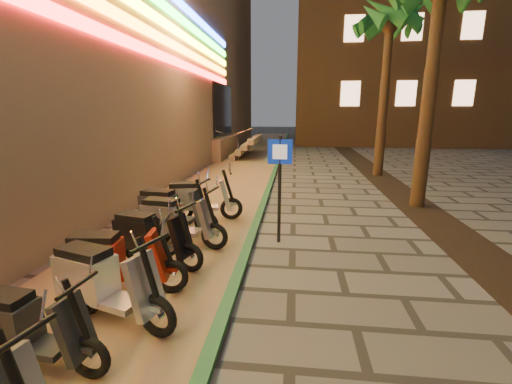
# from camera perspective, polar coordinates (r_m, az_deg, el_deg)

# --- Properties ---
(ground) EXTENTS (120.00, 120.00, 0.00)m
(ground) POSITION_cam_1_polar(r_m,az_deg,el_deg) (4.17, 5.61, -27.47)
(ground) COLOR #474442
(ground) RESTS_ON ground
(parking_strip) EXTENTS (3.40, 60.00, 0.01)m
(parking_strip) POSITION_cam_1_polar(r_m,az_deg,el_deg) (13.69, -4.57, 1.82)
(parking_strip) COLOR #8C7251
(parking_strip) RESTS_ON ground
(green_curb) EXTENTS (0.18, 60.00, 0.10)m
(green_curb) POSITION_cam_1_polar(r_m,az_deg,el_deg) (13.46, 2.55, 1.85)
(green_curb) COLOR #235D34
(green_curb) RESTS_ON ground
(planting_strip) EXTENTS (1.20, 40.00, 0.02)m
(planting_strip) POSITION_cam_1_polar(r_m,az_deg,el_deg) (9.33, 29.02, -5.32)
(planting_strip) COLOR black
(planting_strip) RESTS_ON ground
(apartment_block) EXTENTS (18.00, 16.06, 25.00)m
(apartment_block) POSITION_cam_1_polar(r_m,az_deg,el_deg) (37.59, 22.79, 27.44)
(apartment_block) COLOR brown
(apartment_block) RESTS_ON ground
(palm_d) EXTENTS (2.97, 3.02, 7.16)m
(palm_d) POSITION_cam_1_polar(r_m,az_deg,el_deg) (15.92, 21.39, 24.15)
(palm_d) COLOR #472D19
(palm_d) RESTS_ON ground
(pedestrian_sign) EXTENTS (0.49, 0.10, 2.24)m
(pedestrian_sign) POSITION_cam_1_polar(r_m,az_deg,el_deg) (7.00, 3.97, 2.84)
(pedestrian_sign) COLOR black
(pedestrian_sign) RESTS_ON ground
(scooter_5) EXTENTS (1.59, 0.58, 1.12)m
(scooter_5) POSITION_cam_1_polar(r_m,az_deg,el_deg) (4.61, -34.16, -18.21)
(scooter_5) COLOR black
(scooter_5) RESTS_ON ground
(scooter_6) EXTENTS (1.81, 0.95, 1.28)m
(scooter_6) POSITION_cam_1_polar(r_m,az_deg,el_deg) (5.02, -24.24, -13.49)
(scooter_6) COLOR black
(scooter_6) RESTS_ON ground
(scooter_7) EXTENTS (1.77, 0.68, 1.24)m
(scooter_7) POSITION_cam_1_polar(r_m,az_deg,el_deg) (5.65, -22.57, -10.47)
(scooter_7) COLOR black
(scooter_7) RESTS_ON ground
(scooter_8) EXTENTS (1.73, 0.84, 1.22)m
(scooter_8) POSITION_cam_1_polar(r_m,az_deg,el_deg) (6.45, -17.41, -7.18)
(scooter_8) COLOR black
(scooter_8) RESTS_ON ground
(scooter_9) EXTENTS (1.83, 0.73, 1.28)m
(scooter_9) POSITION_cam_1_polar(r_m,az_deg,el_deg) (7.20, -13.43, -4.56)
(scooter_9) COLOR black
(scooter_9) RESTS_ON ground
(scooter_10) EXTENTS (1.84, 0.72, 1.29)m
(scooter_10) POSITION_cam_1_polar(r_m,az_deg,el_deg) (7.97, -14.16, -2.82)
(scooter_10) COLOR black
(scooter_10) RESTS_ON ground
(scooter_11) EXTENTS (1.86, 0.91, 1.31)m
(scooter_11) POSITION_cam_1_polar(r_m,az_deg,el_deg) (8.71, -9.94, -1.20)
(scooter_11) COLOR black
(scooter_11) RESTS_ON ground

